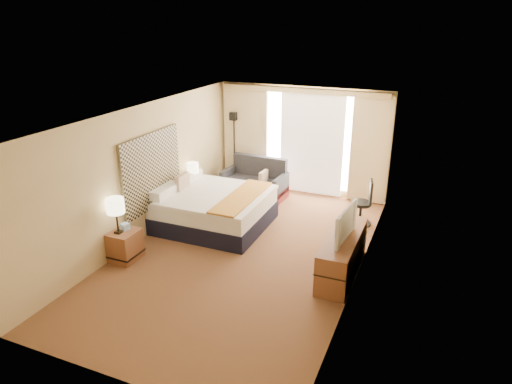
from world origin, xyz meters
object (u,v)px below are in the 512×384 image
at_px(lamp_right, 193,168).
at_px(television, 340,223).
at_px(desk_chair, 364,205).
at_px(nightstand_left, 125,245).
at_px(bed, 214,208).
at_px(lamp_left, 115,206).
at_px(media_dresser, 342,254).
at_px(loveseat, 255,184).
at_px(nightstand_right, 195,198).
at_px(floor_lamp, 234,134).

xyz_separation_m(lamp_right, television, (3.65, -1.55, -0.00)).
distance_m(desk_chair, lamp_right, 3.78).
bearing_deg(nightstand_left, desk_chair, 40.73).
bearing_deg(lamp_right, bed, -35.62).
relative_size(lamp_left, lamp_right, 1.18).
xyz_separation_m(media_dresser, lamp_right, (-3.70, 1.43, 0.63)).
xyz_separation_m(nightstand_left, media_dresser, (3.70, 1.05, 0.07)).
bearing_deg(bed, lamp_left, -113.36).
relative_size(loveseat, television, 1.60).
xyz_separation_m(nightstand_right, media_dresser, (3.70, -1.45, 0.07)).
bearing_deg(nightstand_left, media_dresser, 15.84).
xyz_separation_m(nightstand_right, floor_lamp, (0.13, 1.85, 1.06)).
height_order(desk_chair, lamp_left, lamp_left).
bearing_deg(nightstand_right, media_dresser, -21.40).
xyz_separation_m(loveseat, lamp_left, (-1.00, -3.85, 0.75)).
bearing_deg(media_dresser, bed, 163.62).
xyz_separation_m(bed, floor_lamp, (-0.68, 2.45, 0.96)).
relative_size(nightstand_right, media_dresser, 0.31).
distance_m(loveseat, television, 3.97).
xyz_separation_m(desk_chair, lamp_left, (-3.72, -3.24, 0.62)).
xyz_separation_m(loveseat, television, (2.69, -2.83, 0.67)).
relative_size(media_dresser, floor_lamp, 0.95).
bearing_deg(media_dresser, lamp_left, -163.24).
distance_m(media_dresser, bed, 3.01).
bearing_deg(television, nightstand_left, 109.37).
distance_m(floor_lamp, lamp_right, 1.91).
distance_m(loveseat, lamp_right, 1.74).
relative_size(bed, desk_chair, 2.18).
xyz_separation_m(bed, desk_chair, (2.86, 1.26, 0.06)).
distance_m(media_dresser, floor_lamp, 4.96).
relative_size(nightstand_left, lamp_right, 0.99).
height_order(nightstand_right, loveseat, loveseat).
height_order(media_dresser, loveseat, loveseat).
height_order(nightstand_left, lamp_left, lamp_left).
relative_size(nightstand_left, loveseat, 0.36).
bearing_deg(media_dresser, floor_lamp, 137.25).
bearing_deg(desk_chair, television, -102.79).
bearing_deg(floor_lamp, bed, -74.51).
relative_size(nightstand_right, lamp_left, 0.84).
bearing_deg(lamp_left, loveseat, 75.39).
relative_size(desk_chair, lamp_right, 1.76).
bearing_deg(loveseat, nightstand_right, -124.03).
distance_m(nightstand_right, lamp_left, 2.69).
bearing_deg(desk_chair, lamp_left, -151.18).
relative_size(media_dresser, loveseat, 1.17).
bearing_deg(media_dresser, nightstand_right, 158.60).
distance_m(nightstand_left, television, 3.83).
distance_m(loveseat, desk_chair, 2.78).
height_order(media_dresser, floor_lamp, floor_lamp).
height_order(floor_lamp, lamp_left, floor_lamp).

